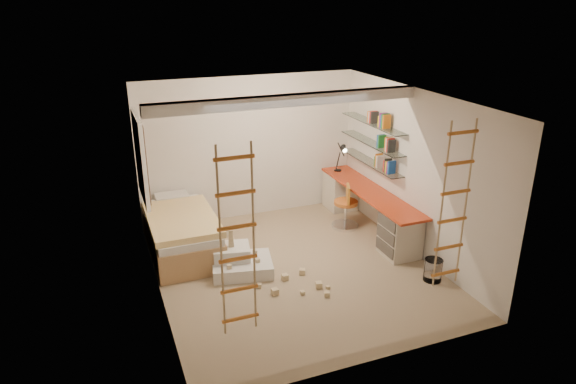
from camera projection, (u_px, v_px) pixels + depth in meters
name	position (u px, v px, depth m)	size (l,w,h in m)	color
floor	(295.00, 269.00, 7.79)	(4.50, 4.50, 0.00)	#A08667
ceiling_beam	(288.00, 100.00, 7.14)	(4.00, 0.18, 0.16)	white
window_frame	(140.00, 158.00, 7.87)	(0.06, 1.15, 1.35)	white
window_blind	(143.00, 158.00, 7.89)	(0.02, 1.00, 1.20)	#4C2D1E
rope_ladder_left	(237.00, 243.00, 5.27)	(0.41, 0.04, 2.13)	orange
rope_ladder_right	(454.00, 206.00, 6.17)	(0.41, 0.04, 2.13)	#C37321
waste_bin	(433.00, 270.00, 7.44)	(0.27, 0.27, 0.33)	white
desk	(368.00, 208.00, 8.97)	(0.56, 2.80, 0.75)	red
shelves	(372.00, 143.00, 8.86)	(0.25, 1.80, 0.71)	white
bed	(181.00, 232.00, 8.24)	(1.02, 2.00, 0.69)	#AD7F51
task_lamp	(342.00, 153.00, 9.52)	(0.14, 0.36, 0.57)	black
swivel_chair	(346.00, 212.00, 9.09)	(0.63, 0.63, 0.81)	#C66826
play_platform	(239.00, 262.00, 7.68)	(1.00, 0.85, 0.39)	silver
toy_blocks	(273.00, 269.00, 7.42)	(1.30, 1.28, 0.66)	#CCB284
books	(372.00, 136.00, 8.81)	(0.14, 0.64, 0.92)	#194CA5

